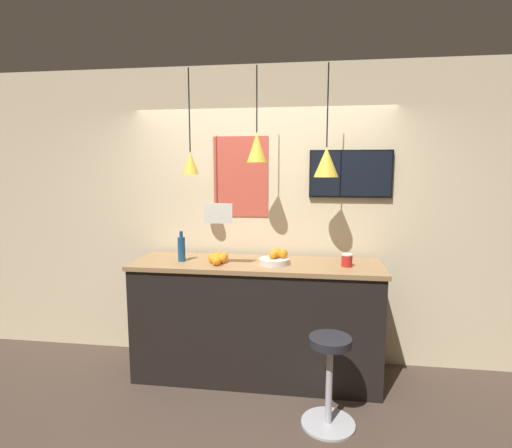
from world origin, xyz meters
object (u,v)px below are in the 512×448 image
fruit_bowl (275,259)px  juice_bottle (182,248)px  bar_stool (329,371)px  spread_jar (347,260)px  mounted_tv (351,174)px

fruit_bowl → juice_bottle: (-0.86, -0.01, 0.07)m
bar_stool → spread_jar: bearing=75.5°
bar_stool → fruit_bowl: bearing=127.3°
bar_stool → spread_jar: (0.15, 0.60, 0.71)m
fruit_bowl → juice_bottle: 0.86m
spread_jar → juice_bottle: bearing=180.0°
juice_bottle → mounted_tv: 1.72m
fruit_bowl → bar_stool: bearing=-52.7°
fruit_bowl → spread_jar: bearing=-0.8°
bar_stool → mounted_tv: size_ratio=0.91×
bar_stool → mounted_tv: 1.78m
juice_bottle → mounted_tv: mounted_tv is taller
mounted_tv → spread_jar: bearing=-96.3°
bar_stool → mounted_tv: mounted_tv is taller
bar_stool → juice_bottle: size_ratio=2.51×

